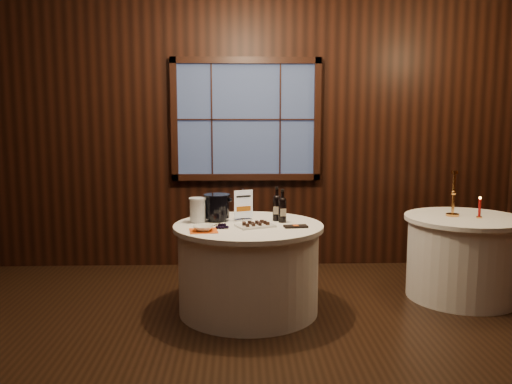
{
  "coord_description": "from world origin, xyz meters",
  "views": [
    {
      "loc": [
        -0.07,
        -3.54,
        1.69
      ],
      "look_at": [
        0.06,
        0.9,
        1.06
      ],
      "focal_mm": 38.0,
      "sensor_mm": 36.0,
      "label": 1
    }
  ],
  "objects_px": {
    "cracker_bowl": "(203,228)",
    "chocolate_box": "(296,226)",
    "sign_stand": "(243,210)",
    "port_bottle_left": "(277,206)",
    "red_candle": "(480,209)",
    "grape_bunch": "(222,226)",
    "port_bottle_right": "(282,208)",
    "chocolate_plate": "(255,225)",
    "brass_candlestick": "(453,200)",
    "side_table": "(463,257)",
    "glass_pitcher": "(198,210)",
    "main_table": "(248,268)",
    "ice_bucket": "(217,207)"
  },
  "relations": [
    {
      "from": "grape_bunch",
      "to": "glass_pitcher",
      "type": "relative_size",
      "value": 0.81
    },
    {
      "from": "brass_candlestick",
      "to": "port_bottle_right",
      "type": "bearing_deg",
      "value": -171.0
    },
    {
      "from": "port_bottle_right",
      "to": "grape_bunch",
      "type": "bearing_deg",
      "value": -164.35
    },
    {
      "from": "side_table",
      "to": "sign_stand",
      "type": "height_order",
      "value": "sign_stand"
    },
    {
      "from": "port_bottle_right",
      "to": "chocolate_plate",
      "type": "relative_size",
      "value": 0.82
    },
    {
      "from": "port_bottle_left",
      "to": "chocolate_box",
      "type": "bearing_deg",
      "value": -56.96
    },
    {
      "from": "side_table",
      "to": "brass_candlestick",
      "type": "bearing_deg",
      "value": 161.48
    },
    {
      "from": "grape_bunch",
      "to": "port_bottle_left",
      "type": "bearing_deg",
      "value": 33.81
    },
    {
      "from": "port_bottle_left",
      "to": "grape_bunch",
      "type": "height_order",
      "value": "port_bottle_left"
    },
    {
      "from": "chocolate_box",
      "to": "glass_pitcher",
      "type": "bearing_deg",
      "value": 156.09
    },
    {
      "from": "port_bottle_right",
      "to": "cracker_bowl",
      "type": "distance_m",
      "value": 0.75
    },
    {
      "from": "port_bottle_left",
      "to": "brass_candlestick",
      "type": "distance_m",
      "value": 1.65
    },
    {
      "from": "side_table",
      "to": "cracker_bowl",
      "type": "relative_size",
      "value": 6.54
    },
    {
      "from": "ice_bucket",
      "to": "grape_bunch",
      "type": "relative_size",
      "value": 1.36
    },
    {
      "from": "port_bottle_right",
      "to": "glass_pitcher",
      "type": "bearing_deg",
      "value": 168.66
    },
    {
      "from": "cracker_bowl",
      "to": "side_table",
      "type": "bearing_deg",
      "value": 13.31
    },
    {
      "from": "chocolate_box",
      "to": "brass_candlestick",
      "type": "xyz_separation_m",
      "value": [
        1.51,
        0.47,
        0.14
      ]
    },
    {
      "from": "port_bottle_left",
      "to": "brass_candlestick",
      "type": "xyz_separation_m",
      "value": [
        1.64,
        0.17,
        0.02
      ]
    },
    {
      "from": "side_table",
      "to": "grape_bunch",
      "type": "distance_m",
      "value": 2.3
    },
    {
      "from": "chocolate_plate",
      "to": "red_candle",
      "type": "xyz_separation_m",
      "value": [
        2.05,
        0.33,
        0.06
      ]
    },
    {
      "from": "chocolate_box",
      "to": "grape_bunch",
      "type": "relative_size",
      "value": 1.12
    },
    {
      "from": "cracker_bowl",
      "to": "chocolate_box",
      "type": "bearing_deg",
      "value": 9.27
    },
    {
      "from": "chocolate_box",
      "to": "red_candle",
      "type": "relative_size",
      "value": 0.99
    },
    {
      "from": "sign_stand",
      "to": "main_table",
      "type": "bearing_deg",
      "value": -98.04
    },
    {
      "from": "grape_bunch",
      "to": "cracker_bowl",
      "type": "bearing_deg",
      "value": -144.99
    },
    {
      "from": "sign_stand",
      "to": "chocolate_box",
      "type": "distance_m",
      "value": 0.54
    },
    {
      "from": "main_table",
      "to": "port_bottle_right",
      "type": "xyz_separation_m",
      "value": [
        0.3,
        0.08,
        0.51
      ]
    },
    {
      "from": "main_table",
      "to": "brass_candlestick",
      "type": "distance_m",
      "value": 2.0
    },
    {
      "from": "port_bottle_left",
      "to": "red_candle",
      "type": "xyz_separation_m",
      "value": [
        1.85,
        0.07,
        -0.05
      ]
    },
    {
      "from": "sign_stand",
      "to": "cracker_bowl",
      "type": "height_order",
      "value": "sign_stand"
    },
    {
      "from": "ice_bucket",
      "to": "sign_stand",
      "type": "bearing_deg",
      "value": 1.82
    },
    {
      "from": "cracker_bowl",
      "to": "brass_candlestick",
      "type": "relative_size",
      "value": 0.39
    },
    {
      "from": "port_bottle_left",
      "to": "glass_pitcher",
      "type": "xyz_separation_m",
      "value": [
        -0.69,
        -0.05,
        -0.02
      ]
    },
    {
      "from": "port_bottle_right",
      "to": "grape_bunch",
      "type": "xyz_separation_m",
      "value": [
        -0.52,
        -0.24,
        -0.11
      ]
    },
    {
      "from": "ice_bucket",
      "to": "grape_bunch",
      "type": "bearing_deg",
      "value": -80.79
    },
    {
      "from": "side_table",
      "to": "red_candle",
      "type": "height_order",
      "value": "red_candle"
    },
    {
      "from": "port_bottle_left",
      "to": "grape_bunch",
      "type": "relative_size",
      "value": 1.74
    },
    {
      "from": "chocolate_plate",
      "to": "cracker_bowl",
      "type": "distance_m",
      "value": 0.45
    },
    {
      "from": "port_bottle_left",
      "to": "chocolate_plate",
      "type": "height_order",
      "value": "port_bottle_left"
    },
    {
      "from": "port_bottle_right",
      "to": "chocolate_box",
      "type": "height_order",
      "value": "port_bottle_right"
    },
    {
      "from": "ice_bucket",
      "to": "cracker_bowl",
      "type": "height_order",
      "value": "ice_bucket"
    },
    {
      "from": "sign_stand",
      "to": "port_bottle_left",
      "type": "distance_m",
      "value": 0.3
    },
    {
      "from": "chocolate_box",
      "to": "sign_stand",
      "type": "bearing_deg",
      "value": 136.97
    },
    {
      "from": "chocolate_plate",
      "to": "cracker_bowl",
      "type": "xyz_separation_m",
      "value": [
        -0.42,
        -0.16,
        0.01
      ]
    },
    {
      "from": "chocolate_box",
      "to": "glass_pitcher",
      "type": "distance_m",
      "value": 0.87
    },
    {
      "from": "port_bottle_left",
      "to": "ice_bucket",
      "type": "bearing_deg",
      "value": -172.92
    },
    {
      "from": "port_bottle_right",
      "to": "grape_bunch",
      "type": "height_order",
      "value": "port_bottle_right"
    },
    {
      "from": "port_bottle_right",
      "to": "chocolate_plate",
      "type": "distance_m",
      "value": 0.32
    },
    {
      "from": "port_bottle_left",
      "to": "red_candle",
      "type": "height_order",
      "value": "port_bottle_left"
    },
    {
      "from": "main_table",
      "to": "red_candle",
      "type": "bearing_deg",
      "value": 6.28
    }
  ]
}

